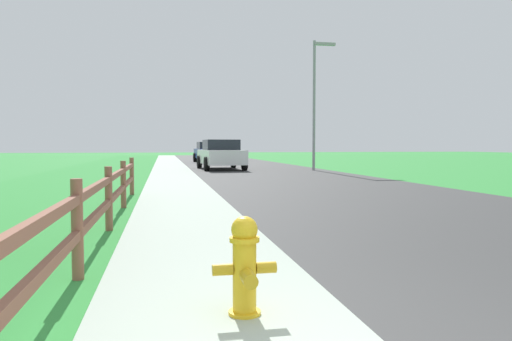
% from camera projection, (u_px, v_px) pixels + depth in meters
% --- Properties ---
extents(ground_plane, '(120.00, 120.00, 0.00)m').
position_uv_depth(ground_plane, '(189.00, 168.00, 26.89)').
color(ground_plane, green).
extents(road_asphalt, '(7.00, 66.00, 0.01)m').
position_uv_depth(road_asphalt, '(244.00, 166.00, 29.52)').
color(road_asphalt, '#3C3C3C').
rests_on(road_asphalt, ground).
extents(curb_concrete, '(6.00, 66.00, 0.01)m').
position_uv_depth(curb_concrete, '(136.00, 167.00, 28.27)').
color(curb_concrete, '#A7B6A6').
rests_on(curb_concrete, ground).
extents(grass_verge, '(5.00, 66.00, 0.00)m').
position_uv_depth(grass_verge, '(110.00, 167.00, 27.98)').
color(grass_verge, green).
rests_on(grass_verge, ground).
extents(fire_hydrant, '(0.49, 0.40, 0.75)m').
position_uv_depth(fire_hydrant, '(245.00, 265.00, 3.56)').
color(fire_hydrant, yellow).
rests_on(fire_hydrant, ground).
extents(rail_fence, '(0.11, 10.68, 0.97)m').
position_uv_depth(rail_fence, '(109.00, 193.00, 7.07)').
color(rail_fence, brown).
rests_on(rail_fence, ground).
extents(parked_suv_white, '(2.34, 4.83, 1.58)m').
position_uv_depth(parked_suv_white, '(221.00, 155.00, 25.32)').
color(parked_suv_white, white).
rests_on(parked_suv_white, ground).
extents(parked_car_blue, '(2.14, 4.42, 1.54)m').
position_uv_depth(parked_car_blue, '(209.00, 152.00, 35.66)').
color(parked_car_blue, navy).
rests_on(parked_car_blue, ground).
extents(street_lamp, '(1.17, 0.20, 6.60)m').
position_uv_depth(street_lamp, '(316.00, 94.00, 24.21)').
color(street_lamp, gray).
rests_on(street_lamp, ground).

